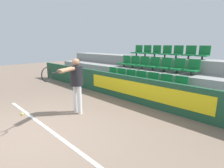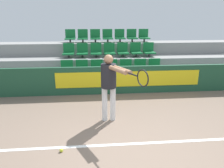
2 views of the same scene
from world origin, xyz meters
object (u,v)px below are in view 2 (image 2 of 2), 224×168
(stadium_chair_14, at_px, (70,37))
(stadium_chair_3, at_px, (112,68))
(stadium_chair_11, at_px, (123,51))
(stadium_chair_2, at_px, (97,69))
(stadium_chair_8, at_px, (82,51))
(stadium_chair_17, at_px, (108,37))
(stadium_chair_5, at_px, (141,68))
(stadium_chair_10, at_px, (109,51))
(stadium_chair_4, at_px, (126,68))
(stadium_chair_6, at_px, (155,67))
(stadium_chair_7, at_px, (69,52))
(stadium_chair_9, at_px, (96,51))
(stadium_chair_20, at_px, (144,36))
(stadium_chair_18, at_px, (120,36))
(stadium_chair_0, at_px, (67,69))
(stadium_chair_12, at_px, (136,51))
(tennis_ball, at_px, (61,150))
(stadium_chair_1, at_px, (82,69))
(tennis_player, at_px, (110,81))
(stadium_chair_13, at_px, (149,50))
(stadium_chair_16, at_px, (95,37))
(stadium_chair_15, at_px, (83,37))
(stadium_chair_19, at_px, (132,36))

(stadium_chair_14, bearing_deg, stadium_chair_3, -50.39)
(stadium_chair_11, bearing_deg, stadium_chair_2, -137.82)
(stadium_chair_8, height_order, stadium_chair_17, stadium_chair_17)
(stadium_chair_5, distance_m, stadium_chair_10, 1.46)
(stadium_chair_4, xyz_separation_m, stadium_chair_6, (1.03, 0.00, 0.00))
(stadium_chair_4, relative_size, stadium_chair_17, 1.00)
(stadium_chair_7, relative_size, stadium_chair_17, 1.00)
(stadium_chair_5, xyz_separation_m, stadium_chair_9, (-1.54, 0.93, 0.47))
(stadium_chair_8, bearing_deg, stadium_chair_9, 0.00)
(stadium_chair_3, bearing_deg, stadium_chair_20, 50.39)
(stadium_chair_14, bearing_deg, stadium_chair_17, 0.00)
(stadium_chair_10, relative_size, stadium_chair_17, 1.00)
(stadium_chair_4, xyz_separation_m, stadium_chair_18, (0.00, 1.86, 0.93))
(stadium_chair_0, distance_m, stadium_chair_12, 2.77)
(stadium_chair_12, relative_size, tennis_ball, 7.85)
(stadium_chair_3, xyz_separation_m, stadium_chair_18, (0.51, 1.86, 0.93))
(stadium_chair_1, distance_m, stadium_chair_4, 1.54)
(stadium_chair_4, xyz_separation_m, tennis_player, (-0.79, -2.64, 0.31))
(stadium_chair_18, xyz_separation_m, tennis_ball, (-1.79, -5.68, -1.58))
(stadium_chair_6, relative_size, stadium_chair_13, 1.00)
(stadium_chair_0, bearing_deg, stadium_chair_1, 0.00)
(stadium_chair_8, relative_size, stadium_chair_14, 1.00)
(stadium_chair_9, distance_m, stadium_chair_18, 1.46)
(stadium_chair_6, bearing_deg, stadium_chair_16, 137.82)
(stadium_chair_15, bearing_deg, stadium_chair_12, -24.38)
(stadium_chair_18, distance_m, stadium_chair_20, 1.03)
(stadium_chair_2, relative_size, stadium_chair_3, 1.00)
(stadium_chair_3, height_order, stadium_chair_14, stadium_chair_14)
(stadium_chair_18, bearing_deg, stadium_chair_17, 180.00)
(tennis_ball, bearing_deg, stadium_chair_15, 87.46)
(stadium_chair_12, height_order, tennis_ball, stadium_chair_12)
(stadium_chair_3, bearing_deg, stadium_chair_13, 31.14)
(stadium_chair_5, bearing_deg, stadium_chair_10, 137.82)
(stadium_chair_11, relative_size, stadium_chair_12, 1.00)
(stadium_chair_0, relative_size, stadium_chair_7, 1.00)
(stadium_chair_8, xyz_separation_m, stadium_chair_15, (0.00, 0.93, 0.47))
(stadium_chair_7, bearing_deg, stadium_chair_2, -42.18)
(stadium_chair_7, height_order, stadium_chair_16, stadium_chair_16)
(stadium_chair_8, relative_size, tennis_ball, 7.85)
(stadium_chair_6, xyz_separation_m, tennis_player, (-1.82, -2.64, 0.31))
(stadium_chair_0, xyz_separation_m, stadium_chair_5, (2.56, 0.00, 0.00))
(stadium_chair_10, bearing_deg, stadium_chair_5, -42.18)
(stadium_chair_2, distance_m, stadium_chair_10, 1.16)
(stadium_chair_12, xyz_separation_m, stadium_chair_18, (-0.51, 0.93, 0.47))
(stadium_chair_3, bearing_deg, stadium_chair_18, 74.58)
(stadium_chair_5, distance_m, tennis_ball, 4.51)
(stadium_chair_17, relative_size, stadium_chair_18, 1.00)
(stadium_chair_11, bearing_deg, stadium_chair_12, 0.00)
(stadium_chair_19, height_order, stadium_chair_20, same)
(stadium_chair_2, bearing_deg, stadium_chair_10, 61.11)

